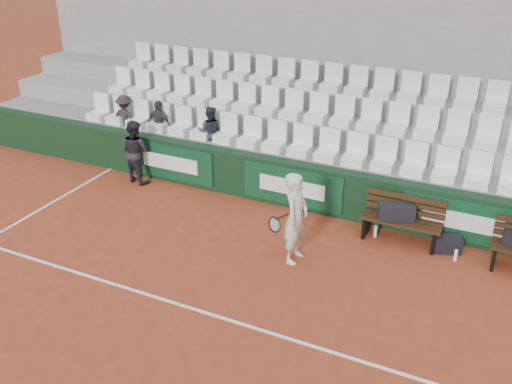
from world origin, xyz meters
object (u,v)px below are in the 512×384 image
at_px(sports_bag_ground, 447,244).
at_px(spectator_b, 158,106).
at_px(water_bottle_near, 375,231).
at_px(water_bottle_far, 456,255).
at_px(sports_bag_left, 397,212).
at_px(bench_left, 400,231).
at_px(ball_kid, 135,151).
at_px(spectator_a, 124,100).
at_px(spectator_c, 210,113).
at_px(tennis_player, 296,218).

xyz_separation_m(sports_bag_ground, spectator_b, (-6.94, 0.98, 1.42)).
xyz_separation_m(water_bottle_near, water_bottle_far, (1.53, -0.22, -0.01)).
height_order(sports_bag_left, water_bottle_near, sports_bag_left).
height_order(bench_left, ball_kid, ball_kid).
relative_size(sports_bag_left, sports_bag_ground, 1.36).
bearing_deg(water_bottle_near, spectator_a, 171.00).
bearing_deg(spectator_c, sports_bag_ground, 153.94).
xyz_separation_m(sports_bag_left, water_bottle_far, (1.18, -0.27, -0.48)).
relative_size(water_bottle_near, water_bottle_far, 1.07).
height_order(water_bottle_near, water_bottle_far, water_bottle_near).
relative_size(ball_kid, spectator_b, 1.29).
relative_size(sports_bag_left, spectator_a, 0.58).
height_order(water_bottle_far, ball_kid, ball_kid).
bearing_deg(spectator_a, tennis_player, 154.95).
distance_m(water_bottle_far, ball_kid, 7.26).
bearing_deg(ball_kid, spectator_b, -84.37).
bearing_deg(spectator_c, water_bottle_far, 151.56).
xyz_separation_m(water_bottle_near, ball_kid, (-5.69, 0.14, 0.62)).
bearing_deg(spectator_b, sports_bag_left, 175.29).
bearing_deg(bench_left, water_bottle_near, -175.35).
height_order(sports_bag_left, water_bottle_far, sports_bag_left).
xyz_separation_m(sports_bag_ground, spectator_a, (-7.94, 0.98, 1.43)).
bearing_deg(tennis_player, water_bottle_far, 24.27).
bearing_deg(tennis_player, sports_bag_ground, 31.02).
relative_size(sports_bag_left, spectator_b, 0.59).
distance_m(sports_bag_ground, water_bottle_far, 0.34).
bearing_deg(water_bottle_far, sports_bag_left, 167.24).
xyz_separation_m(sports_bag_left, tennis_player, (-1.47, -1.46, 0.25)).
height_order(sports_bag_ground, tennis_player, tennis_player).
bearing_deg(spectator_c, tennis_player, 125.52).
distance_m(water_bottle_far, spectator_a, 8.36).
xyz_separation_m(sports_bag_ground, water_bottle_far, (0.19, -0.28, -0.04)).
distance_m(spectator_a, spectator_b, 0.99).
bearing_deg(ball_kid, spectator_a, -33.86).
bearing_deg(sports_bag_left, spectator_c, 167.70).
height_order(spectator_b, spectator_c, spectator_c).
bearing_deg(sports_bag_left, spectator_a, 171.85).
distance_m(bench_left, tennis_player, 2.23).
distance_m(bench_left, spectator_c, 4.97).
height_order(sports_bag_left, tennis_player, tennis_player).
bearing_deg(tennis_player, spectator_c, 141.56).
distance_m(water_bottle_far, spectator_b, 7.39).
bearing_deg(spectator_a, spectator_b, 179.08).
bearing_deg(spectator_a, water_bottle_far, 170.26).
xyz_separation_m(sports_bag_left, sports_bag_ground, (0.99, 0.01, -0.44)).
relative_size(bench_left, tennis_player, 0.88).
distance_m(sports_bag_left, ball_kid, 6.04).
height_order(water_bottle_near, spectator_c, spectator_c).
height_order(bench_left, sports_bag_left, sports_bag_left).
bearing_deg(water_bottle_near, sports_bag_ground, 2.80).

